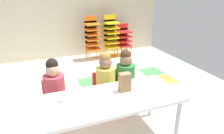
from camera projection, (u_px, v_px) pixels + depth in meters
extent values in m
cube|color=silver|center=(79.00, 112.00, 3.15)|extent=(5.72, 5.27, 0.02)
cube|color=orange|center=(163.00, 80.00, 4.16)|extent=(0.43, 0.43, 0.00)
cube|color=#478C51|center=(90.00, 82.00, 4.08)|extent=(0.43, 0.43, 0.00)
cube|color=#478C51|center=(151.00, 71.00, 4.55)|extent=(0.43, 0.43, 0.00)
cube|color=#B24C47|center=(143.00, 83.00, 4.00)|extent=(0.43, 0.43, 0.00)
cube|color=orange|center=(109.00, 56.00, 5.56)|extent=(0.43, 0.43, 0.00)
cube|color=beige|center=(48.00, 2.00, 4.92)|extent=(5.72, 0.10, 2.72)
cube|color=white|center=(106.00, 100.00, 2.32)|extent=(1.70, 0.70, 0.04)
cylinder|color=#B2B2B7|center=(178.00, 121.00, 2.45)|extent=(0.05, 0.05, 0.55)
cylinder|color=#B2B2B7|center=(33.00, 124.00, 2.40)|extent=(0.05, 0.05, 0.55)
cylinder|color=#B2B2B7|center=(151.00, 98.00, 2.94)|extent=(0.05, 0.05, 0.55)
cube|color=red|center=(56.00, 105.00, 2.74)|extent=(0.32, 0.30, 0.03)
cube|color=red|center=(54.00, 89.00, 2.82)|extent=(0.29, 0.02, 0.30)
cylinder|color=#BF3F4C|center=(55.00, 89.00, 2.66)|extent=(0.34, 0.34, 0.38)
sphere|color=tan|center=(53.00, 70.00, 2.57)|extent=(0.17, 0.17, 0.17)
sphere|color=black|center=(52.00, 64.00, 2.55)|extent=(0.15, 0.15, 0.15)
cylinder|color=red|center=(48.00, 122.00, 2.64)|extent=(0.02, 0.02, 0.28)
cylinder|color=red|center=(70.00, 117.00, 2.73)|extent=(0.02, 0.02, 0.28)
cylinder|color=red|center=(45.00, 112.00, 2.86)|extent=(0.02, 0.02, 0.28)
cylinder|color=red|center=(66.00, 107.00, 2.96)|extent=(0.02, 0.02, 0.28)
cube|color=red|center=(106.00, 95.00, 2.98)|extent=(0.32, 0.30, 0.03)
cube|color=red|center=(102.00, 81.00, 3.06)|extent=(0.29, 0.02, 0.30)
cylinder|color=#D8C64C|center=(106.00, 81.00, 2.90)|extent=(0.27, 0.27, 0.38)
sphere|color=#8C664C|center=(105.00, 63.00, 2.81)|extent=(0.17, 0.17, 0.17)
sphere|color=olive|center=(105.00, 57.00, 2.79)|extent=(0.15, 0.15, 0.15)
cylinder|color=red|center=(100.00, 111.00, 2.87)|extent=(0.02, 0.02, 0.28)
cylinder|color=red|center=(119.00, 107.00, 2.97)|extent=(0.02, 0.02, 0.28)
cylinder|color=red|center=(94.00, 102.00, 3.10)|extent=(0.02, 0.02, 0.28)
cylinder|color=red|center=(112.00, 98.00, 3.20)|extent=(0.02, 0.02, 0.28)
cube|color=red|center=(125.00, 91.00, 3.09)|extent=(0.32, 0.30, 0.03)
cube|color=red|center=(121.00, 78.00, 3.16)|extent=(0.29, 0.02, 0.30)
cylinder|color=#2D7A38|center=(125.00, 77.00, 3.00)|extent=(0.32, 0.32, 0.38)
sphere|color=#8C664C|center=(126.00, 60.00, 2.91)|extent=(0.17, 0.17, 0.17)
sphere|color=#472D19|center=(126.00, 55.00, 2.89)|extent=(0.15, 0.15, 0.15)
cylinder|color=red|center=(120.00, 106.00, 2.98)|extent=(0.02, 0.02, 0.28)
cylinder|color=red|center=(137.00, 103.00, 3.08)|extent=(0.02, 0.02, 0.28)
cylinder|color=red|center=(113.00, 98.00, 3.20)|extent=(0.02, 0.02, 0.28)
cylinder|color=red|center=(129.00, 94.00, 3.30)|extent=(0.02, 0.02, 0.28)
cube|color=orange|center=(93.00, 49.00, 5.22)|extent=(0.32, 0.30, 0.03)
cube|color=orange|center=(91.00, 44.00, 5.31)|extent=(0.30, 0.02, 0.18)
cube|color=orange|center=(93.00, 44.00, 5.18)|extent=(0.32, 0.30, 0.03)
cube|color=orange|center=(91.00, 39.00, 5.27)|extent=(0.30, 0.02, 0.18)
cube|color=orange|center=(93.00, 39.00, 5.14)|extent=(0.32, 0.30, 0.03)
cube|color=orange|center=(91.00, 34.00, 5.22)|extent=(0.30, 0.02, 0.18)
cube|color=orange|center=(93.00, 34.00, 5.09)|extent=(0.32, 0.30, 0.03)
cube|color=orange|center=(91.00, 29.00, 5.18)|extent=(0.30, 0.02, 0.18)
cube|color=orange|center=(92.00, 29.00, 5.05)|extent=(0.32, 0.30, 0.03)
cube|color=orange|center=(91.00, 25.00, 5.14)|extent=(0.30, 0.02, 0.18)
cube|color=orange|center=(92.00, 24.00, 5.01)|extent=(0.32, 0.30, 0.03)
cube|color=orange|center=(90.00, 20.00, 5.09)|extent=(0.30, 0.02, 0.18)
cylinder|color=orange|center=(89.00, 56.00, 5.11)|extent=(0.02, 0.02, 0.26)
cylinder|color=orange|center=(100.00, 55.00, 5.21)|extent=(0.02, 0.02, 0.26)
cylinder|color=orange|center=(86.00, 53.00, 5.33)|extent=(0.02, 0.02, 0.26)
cylinder|color=orange|center=(97.00, 52.00, 5.43)|extent=(0.02, 0.02, 0.26)
cube|color=yellow|center=(112.00, 47.00, 5.40)|extent=(0.32, 0.30, 0.03)
cube|color=yellow|center=(110.00, 42.00, 5.48)|extent=(0.30, 0.02, 0.18)
cube|color=yellow|center=(112.00, 42.00, 5.35)|extent=(0.32, 0.30, 0.03)
cube|color=yellow|center=(110.00, 37.00, 5.44)|extent=(0.30, 0.02, 0.18)
cube|color=yellow|center=(112.00, 37.00, 5.31)|extent=(0.32, 0.30, 0.03)
cube|color=yellow|center=(110.00, 33.00, 5.40)|extent=(0.30, 0.02, 0.18)
cube|color=yellow|center=(112.00, 33.00, 5.27)|extent=(0.32, 0.30, 0.03)
cube|color=yellow|center=(110.00, 28.00, 5.35)|extent=(0.30, 0.02, 0.18)
cube|color=yellow|center=(112.00, 28.00, 5.22)|extent=(0.32, 0.30, 0.03)
cube|color=yellow|center=(110.00, 23.00, 5.31)|extent=(0.30, 0.02, 0.18)
cube|color=yellow|center=(112.00, 23.00, 5.18)|extent=(0.32, 0.30, 0.03)
cube|color=yellow|center=(109.00, 18.00, 5.27)|extent=(0.30, 0.02, 0.18)
cylinder|color=yellow|center=(108.00, 54.00, 5.28)|extent=(0.02, 0.02, 0.26)
cylinder|color=yellow|center=(119.00, 52.00, 5.38)|extent=(0.02, 0.02, 0.26)
cylinder|color=yellow|center=(105.00, 51.00, 5.51)|extent=(0.02, 0.02, 0.26)
cylinder|color=yellow|center=(115.00, 50.00, 5.61)|extent=(0.02, 0.02, 0.26)
cube|color=red|center=(124.00, 45.00, 5.52)|extent=(0.32, 0.30, 0.03)
cube|color=red|center=(122.00, 41.00, 5.61)|extent=(0.30, 0.02, 0.18)
cube|color=red|center=(124.00, 41.00, 5.48)|extent=(0.32, 0.30, 0.03)
cube|color=red|center=(122.00, 36.00, 5.56)|extent=(0.30, 0.02, 0.18)
cube|color=red|center=(124.00, 36.00, 5.43)|extent=(0.32, 0.30, 0.03)
cube|color=red|center=(122.00, 32.00, 5.52)|extent=(0.30, 0.02, 0.18)
cube|color=red|center=(125.00, 32.00, 5.39)|extent=(0.32, 0.30, 0.03)
cube|color=red|center=(122.00, 27.00, 5.48)|extent=(0.30, 0.02, 0.18)
cylinder|color=red|center=(121.00, 52.00, 5.41)|extent=(0.02, 0.02, 0.26)
cylinder|color=red|center=(131.00, 51.00, 5.50)|extent=(0.02, 0.02, 0.26)
cylinder|color=red|center=(117.00, 49.00, 5.63)|extent=(0.02, 0.02, 0.26)
cylinder|color=red|center=(127.00, 48.00, 5.73)|extent=(0.02, 0.02, 0.26)
cube|color=#9E754C|center=(125.00, 82.00, 2.44)|extent=(0.13, 0.09, 0.22)
cylinder|color=white|center=(63.00, 101.00, 2.26)|extent=(0.18, 0.18, 0.01)
torus|color=white|center=(63.00, 99.00, 2.25)|extent=(0.11, 0.11, 0.03)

